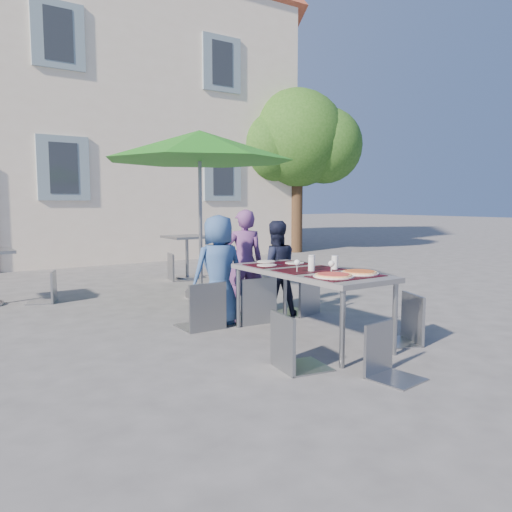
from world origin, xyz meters
TOP-DOWN VIEW (x-y plane):
  - ground at (0.00, 0.00)m, footprint 90.00×90.00m
  - building at (-0.00, 11.50)m, footprint 13.60×8.20m
  - tree at (6.55, 7.54)m, footprint 3.60×3.00m
  - dining_table at (0.71, -0.02)m, footprint 0.80×1.85m
  - pizza_near_left at (0.57, -0.55)m, footprint 0.39×0.39m
  - pizza_near_right at (0.92, -0.54)m, footprint 0.37×0.37m
  - glassware at (0.76, -0.11)m, footprint 0.53×0.44m
  - place_settings at (0.73, 0.59)m, footprint 0.64×0.52m
  - child_0 at (0.26, 1.10)m, footprint 0.67×0.46m
  - child_1 at (0.82, 1.42)m, footprint 0.59×0.50m
  - child_2 at (1.09, 1.11)m, footprint 0.68×0.54m
  - chair_0 at (-0.00, 1.00)m, footprint 0.46×0.47m
  - chair_1 at (0.66, 0.94)m, footprint 0.51×0.51m
  - chair_2 at (1.44, 0.97)m, footprint 0.58×0.59m
  - chair_3 at (-0.01, -0.67)m, footprint 0.49×0.48m
  - chair_4 at (1.46, -0.66)m, footprint 0.56×0.56m
  - chair_5 at (0.53, -1.27)m, footprint 0.42×0.43m
  - patio_umbrella at (0.91, 2.80)m, footprint 2.86×2.86m
  - bg_chair_r_0 at (-1.17, 3.66)m, footprint 0.49×0.49m
  - cafe_table_1 at (1.55, 4.61)m, footprint 0.77×0.77m
  - bg_chair_l_1 at (1.28, 4.53)m, footprint 0.50×0.50m
  - bg_chair_r_1 at (2.60, 4.32)m, footprint 0.49×0.48m

SIDE VIEW (x-z plane):
  - ground at x=0.00m, z-range 0.00..0.00m
  - chair_5 at x=0.53m, z-range 0.07..0.93m
  - bg_chair_r_0 at x=-1.17m, z-range 0.07..0.93m
  - bg_chair_r_1 at x=2.60m, z-range 0.07..0.97m
  - chair_3 at x=-0.01m, z-range 0.08..1.03m
  - bg_chair_l_1 at x=1.28m, z-range 0.08..1.05m
  - chair_4 at x=1.46m, z-range 0.08..1.05m
  - cafe_table_1 at x=1.55m, z-range 0.18..1.00m
  - child_2 at x=1.09m, z-range 0.00..1.23m
  - chair_0 at x=0.00m, z-range 0.09..1.14m
  - chair_2 at x=1.44m, z-range 0.10..1.14m
  - chair_1 at x=0.66m, z-range 0.10..1.16m
  - child_0 at x=0.26m, z-range 0.00..1.31m
  - child_1 at x=0.82m, z-range 0.00..1.37m
  - dining_table at x=0.71m, z-range 0.32..1.07m
  - place_settings at x=0.73m, z-range 0.76..0.77m
  - pizza_near_right at x=0.92m, z-range 0.75..0.78m
  - pizza_near_left at x=0.57m, z-range 0.75..0.78m
  - glassware at x=0.76m, z-range 0.75..0.90m
  - patio_umbrella at x=0.91m, z-range 1.02..3.56m
  - tree at x=6.55m, z-range 0.90..5.60m
  - building at x=0.00m, z-range -0.70..10.40m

